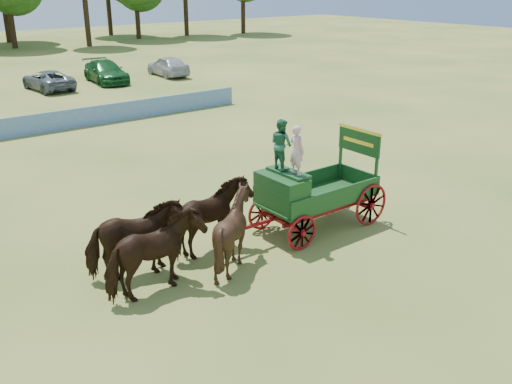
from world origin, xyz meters
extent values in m
plane|color=#9A9045|center=(0.00, 0.00, 0.00)|extent=(160.00, 160.00, 0.00)
imported|color=#321D0E|center=(-3.02, 0.17, 1.09)|extent=(2.66, 1.39, 2.17)
imported|color=#321D0E|center=(-3.02, 1.27, 1.09)|extent=(2.77, 1.74, 2.17)
imported|color=#321D0E|center=(-0.62, 0.17, 1.09)|extent=(2.15, 1.95, 2.18)
imported|color=#321D0E|center=(-0.62, 1.27, 1.09)|extent=(2.75, 1.66, 2.17)
cube|color=maroon|center=(1.58, 0.72, 0.60)|extent=(0.12, 2.00, 0.12)
cube|color=maroon|center=(4.58, 0.72, 0.60)|extent=(0.12, 2.00, 0.12)
cube|color=maroon|center=(3.08, 0.17, 0.72)|extent=(3.80, 0.10, 0.12)
cube|color=maroon|center=(3.08, 1.27, 0.72)|extent=(3.80, 0.10, 0.12)
cube|color=maroon|center=(0.68, 0.72, 0.75)|extent=(2.80, 0.09, 0.09)
cube|color=#194918|center=(3.08, 0.72, 1.00)|extent=(3.80, 1.80, 0.10)
cube|color=#194918|center=(3.08, -0.16, 1.30)|extent=(3.80, 0.06, 0.55)
cube|color=#194918|center=(3.08, 1.60, 1.30)|extent=(3.80, 0.06, 0.55)
cube|color=#194918|center=(4.96, 0.72, 1.30)|extent=(0.06, 1.80, 0.55)
cube|color=#194918|center=(1.58, 0.72, 1.55)|extent=(0.85, 1.70, 1.05)
cube|color=#194918|center=(1.83, 0.72, 2.12)|extent=(0.55, 1.50, 0.08)
cube|color=#194918|center=(1.20, 0.72, 1.35)|extent=(0.10, 1.60, 0.65)
cube|color=#194918|center=(1.38, 0.72, 1.05)|extent=(0.55, 1.60, 0.06)
cube|color=#194918|center=(4.88, -0.08, 1.95)|extent=(0.08, 0.08, 1.80)
cube|color=#194918|center=(4.88, 1.52, 1.95)|extent=(0.08, 0.08, 1.80)
cube|color=#194918|center=(4.88, 0.72, 2.55)|extent=(0.07, 1.75, 0.75)
cube|color=gold|center=(4.88, 0.72, 2.95)|extent=(0.08, 1.80, 0.09)
cube|color=gold|center=(4.84, 0.72, 2.55)|extent=(0.02, 1.30, 0.12)
torus|color=maroon|center=(1.58, -0.23, 0.55)|extent=(1.09, 0.09, 1.09)
torus|color=maroon|center=(1.58, 1.67, 0.55)|extent=(1.09, 0.09, 1.09)
torus|color=maroon|center=(4.58, -0.23, 0.70)|extent=(1.39, 0.09, 1.39)
torus|color=maroon|center=(4.58, 1.67, 0.70)|extent=(1.39, 0.09, 1.39)
imported|color=#D4A2B1|center=(1.83, 0.37, 2.90)|extent=(0.35, 0.54, 1.48)
imported|color=#256440|center=(1.83, 1.07, 2.92)|extent=(0.58, 0.74, 1.53)
cube|color=#1B5494|center=(-1.00, 18.00, 0.53)|extent=(26.00, 0.08, 1.05)
imported|color=slate|center=(4.37, 29.84, 0.69)|extent=(2.66, 5.15, 1.39)
imported|color=#144C1E|center=(8.92, 30.20, 0.81)|extent=(2.80, 5.76, 1.61)
imported|color=#B2B2B7|center=(14.16, 29.95, 0.81)|extent=(2.17, 4.87, 1.63)
cylinder|color=#382314|center=(9.99, 57.33, 2.29)|extent=(0.60, 0.60, 4.59)
cylinder|color=#382314|center=(17.40, 54.10, 2.68)|extent=(0.60, 0.60, 5.35)
cylinder|color=#382314|center=(25.90, 58.36, 2.27)|extent=(0.60, 0.60, 4.54)
cylinder|color=#382314|center=(33.07, 58.22, 2.74)|extent=(0.60, 0.60, 5.47)
cylinder|color=#382314|center=(41.07, 55.99, 2.51)|extent=(0.60, 0.60, 5.02)
cylinder|color=#382314|center=(11.19, 63.89, 2.51)|extent=(0.60, 0.60, 5.02)
cylinder|color=#382314|center=(25.03, 65.03, 3.04)|extent=(0.60, 0.60, 6.07)
camera|label=1|loc=(-8.82, -11.46, 7.62)|focal=40.00mm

